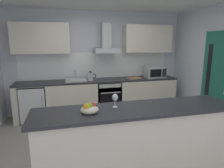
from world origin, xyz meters
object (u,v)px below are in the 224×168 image
(refrigerator, at_px, (34,103))
(fruit_bowl, at_px, (89,109))
(range_hood, at_px, (106,44))
(chopping_board, at_px, (134,78))
(microwave, at_px, (155,72))
(wine_glass, at_px, (115,98))
(sink, at_px, (76,80))
(kettle, at_px, (90,76))
(oven, at_px, (108,96))

(refrigerator, relative_size, fruit_bowl, 3.86)
(refrigerator, height_order, range_hood, range_hood)
(refrigerator, xyz_separation_m, chopping_board, (2.49, -0.02, 0.49))
(chopping_board, bearing_deg, microwave, -0.42)
(wine_glass, height_order, fruit_bowl, wine_glass)
(sink, xyz_separation_m, kettle, (0.35, -0.04, 0.08))
(refrigerator, relative_size, range_hood, 1.18)
(chopping_board, bearing_deg, kettle, -179.50)
(sink, relative_size, chopping_board, 1.47)
(fruit_bowl, bearing_deg, microwave, 49.93)
(refrigerator, bearing_deg, microwave, -0.47)
(oven, distance_m, range_hood, 1.33)
(oven, height_order, chopping_board, chopping_board)
(wine_glass, distance_m, fruit_bowl, 0.38)
(refrigerator, xyz_separation_m, microwave, (3.06, -0.03, 0.62))
(oven, height_order, fruit_bowl, fruit_bowl)
(oven, height_order, wine_glass, wine_glass)
(microwave, height_order, chopping_board, microwave)
(sink, distance_m, fruit_bowl, 2.51)
(fruit_bowl, bearing_deg, oven, 72.26)
(fruit_bowl, height_order, chopping_board, fruit_bowl)
(microwave, bearing_deg, oven, 178.75)
(fruit_bowl, bearing_deg, chopping_board, 58.63)
(refrigerator, bearing_deg, range_hood, 4.24)
(oven, relative_size, range_hood, 1.11)
(kettle, bearing_deg, sink, 172.75)
(oven, bearing_deg, sink, 179.21)
(refrigerator, bearing_deg, wine_glass, -60.57)
(refrigerator, height_order, sink, sink)
(range_hood, height_order, chopping_board, range_hood)
(kettle, distance_m, wine_glass, 2.34)
(oven, relative_size, sink, 1.60)
(sink, relative_size, range_hood, 0.69)
(kettle, distance_m, fruit_bowl, 2.49)
(kettle, height_order, fruit_bowl, kettle)
(kettle, xyz_separation_m, wine_glass, (-0.01, -2.34, 0.11))
(wine_glass, bearing_deg, oven, 79.32)
(microwave, xyz_separation_m, chopping_board, (-0.57, 0.00, -0.14))
(sink, bearing_deg, range_hood, 8.50)
(refrigerator, relative_size, wine_glass, 4.78)
(kettle, bearing_deg, fruit_bowl, -98.24)
(microwave, bearing_deg, range_hood, 172.98)
(oven, xyz_separation_m, chopping_board, (0.71, -0.02, 0.45))
(refrigerator, distance_m, range_hood, 2.25)
(chopping_board, bearing_deg, fruit_bowl, -121.37)
(range_hood, distance_m, fruit_bowl, 2.84)
(oven, xyz_separation_m, kettle, (-0.44, -0.03, 0.55))
(kettle, bearing_deg, range_hood, 20.28)
(fruit_bowl, xyz_separation_m, chopping_board, (1.51, 2.47, -0.13))
(oven, distance_m, chopping_board, 0.84)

